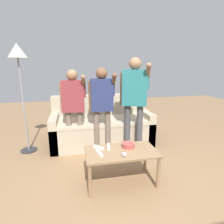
{
  "coord_description": "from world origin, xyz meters",
  "views": [
    {
      "loc": [
        -0.56,
        -2.13,
        1.51
      ],
      "look_at": [
        -0.04,
        0.43,
        0.84
      ],
      "focal_mm": 29.78,
      "sensor_mm": 36.0,
      "label": 1
    }
  ],
  "objects_px": {
    "coffee_table": "(121,155)",
    "game_remote_wand_near": "(99,153)",
    "player_right": "(134,95)",
    "player_center": "(102,101)",
    "game_remote_nunchuk": "(124,154)",
    "game_remote_wand_spare": "(109,146)",
    "couch": "(102,127)",
    "floor_lamp": "(18,62)",
    "player_left": "(73,102)",
    "game_remote_wand_far": "(98,147)",
    "snack_bowl": "(128,145)"
  },
  "relations": [
    {
      "from": "game_remote_nunchuk",
      "to": "player_center",
      "type": "distance_m",
      "value": 1.13
    },
    {
      "from": "couch",
      "to": "coffee_table",
      "type": "xyz_separation_m",
      "value": [
        0.05,
        -1.36,
        0.07
      ]
    },
    {
      "from": "game_remote_nunchuk",
      "to": "floor_lamp",
      "type": "bearing_deg",
      "value": 135.88
    },
    {
      "from": "coffee_table",
      "to": "player_right",
      "type": "relative_size",
      "value": 0.56
    },
    {
      "from": "snack_bowl",
      "to": "game_remote_wand_near",
      "type": "height_order",
      "value": "snack_bowl"
    },
    {
      "from": "player_left",
      "to": "game_remote_wand_far",
      "type": "distance_m",
      "value": 1.01
    },
    {
      "from": "couch",
      "to": "player_left",
      "type": "height_order",
      "value": "player_left"
    },
    {
      "from": "game_remote_wand_far",
      "to": "coffee_table",
      "type": "bearing_deg",
      "value": -25.24
    },
    {
      "from": "player_left",
      "to": "player_right",
      "type": "relative_size",
      "value": 0.88
    },
    {
      "from": "floor_lamp",
      "to": "player_right",
      "type": "bearing_deg",
      "value": -12.26
    },
    {
      "from": "couch",
      "to": "game_remote_wand_near",
      "type": "xyz_separation_m",
      "value": [
        -0.24,
        -1.4,
        0.14
      ]
    },
    {
      "from": "player_center",
      "to": "floor_lamp",
      "type": "bearing_deg",
      "value": 165.63
    },
    {
      "from": "coffee_table",
      "to": "player_center",
      "type": "relative_size",
      "value": 0.62
    },
    {
      "from": "game_remote_nunchuk",
      "to": "floor_lamp",
      "type": "xyz_separation_m",
      "value": [
        -1.4,
        1.36,
        1.08
      ]
    },
    {
      "from": "game_remote_nunchuk",
      "to": "player_right",
      "type": "height_order",
      "value": "player_right"
    },
    {
      "from": "coffee_table",
      "to": "snack_bowl",
      "type": "distance_m",
      "value": 0.17
    },
    {
      "from": "player_left",
      "to": "game_remote_wand_far",
      "type": "relative_size",
      "value": 10.64
    },
    {
      "from": "game_remote_nunchuk",
      "to": "floor_lamp",
      "type": "height_order",
      "value": "floor_lamp"
    },
    {
      "from": "snack_bowl",
      "to": "player_left",
      "type": "distance_m",
      "value": 1.21
    },
    {
      "from": "game_remote_wand_near",
      "to": "coffee_table",
      "type": "bearing_deg",
      "value": 6.32
    },
    {
      "from": "coffee_table",
      "to": "game_remote_wand_near",
      "type": "xyz_separation_m",
      "value": [
        -0.29,
        -0.03,
        0.08
      ]
    },
    {
      "from": "floor_lamp",
      "to": "coffee_table",
      "type": "bearing_deg",
      "value": -41.14
    },
    {
      "from": "game_remote_wand_near",
      "to": "snack_bowl",
      "type": "bearing_deg",
      "value": 15.96
    },
    {
      "from": "couch",
      "to": "game_remote_wand_spare",
      "type": "xyz_separation_m",
      "value": [
        -0.09,
        -1.23,
        0.14
      ]
    },
    {
      "from": "game_remote_nunchuk",
      "to": "player_left",
      "type": "xyz_separation_m",
      "value": [
        -0.57,
        1.12,
        0.43
      ]
    },
    {
      "from": "coffee_table",
      "to": "couch",
      "type": "bearing_deg",
      "value": 92.1
    },
    {
      "from": "game_remote_wand_near",
      "to": "game_remote_wand_spare",
      "type": "bearing_deg",
      "value": 47.24
    },
    {
      "from": "coffee_table",
      "to": "game_remote_wand_spare",
      "type": "relative_size",
      "value": 5.5
    },
    {
      "from": "game_remote_wand_near",
      "to": "game_remote_wand_spare",
      "type": "height_order",
      "value": "same"
    },
    {
      "from": "player_left",
      "to": "game_remote_wand_near",
      "type": "bearing_deg",
      "value": -74.48
    },
    {
      "from": "game_remote_nunchuk",
      "to": "game_remote_wand_near",
      "type": "xyz_separation_m",
      "value": [
        -0.29,
        0.11,
        -0.01
      ]
    },
    {
      "from": "game_remote_wand_far",
      "to": "game_remote_wand_near",
      "type": "bearing_deg",
      "value": -94.6
    },
    {
      "from": "couch",
      "to": "player_right",
      "type": "distance_m",
      "value": 1.01
    },
    {
      "from": "coffee_table",
      "to": "player_right",
      "type": "height_order",
      "value": "player_right"
    },
    {
      "from": "game_remote_nunchuk",
      "to": "game_remote_wand_spare",
      "type": "relative_size",
      "value": 0.53
    },
    {
      "from": "coffee_table",
      "to": "floor_lamp",
      "type": "bearing_deg",
      "value": 138.86
    },
    {
      "from": "floor_lamp",
      "to": "game_remote_wand_spare",
      "type": "bearing_deg",
      "value": -40.96
    },
    {
      "from": "player_left",
      "to": "player_right",
      "type": "xyz_separation_m",
      "value": [
        1.0,
        -0.16,
        0.12
      ]
    },
    {
      "from": "floor_lamp",
      "to": "game_remote_wand_far",
      "type": "distance_m",
      "value": 1.91
    },
    {
      "from": "game_remote_nunchuk",
      "to": "player_left",
      "type": "height_order",
      "value": "player_left"
    },
    {
      "from": "couch",
      "to": "game_remote_wand_spare",
      "type": "distance_m",
      "value": 1.25
    },
    {
      "from": "couch",
      "to": "floor_lamp",
      "type": "height_order",
      "value": "floor_lamp"
    },
    {
      "from": "player_right",
      "to": "player_center",
      "type": "bearing_deg",
      "value": 172.98
    },
    {
      "from": "couch",
      "to": "player_right",
      "type": "height_order",
      "value": "player_right"
    },
    {
      "from": "couch",
      "to": "game_remote_nunchuk",
      "type": "distance_m",
      "value": 1.51
    },
    {
      "from": "game_remote_nunchuk",
      "to": "game_remote_wand_spare",
      "type": "distance_m",
      "value": 0.3
    },
    {
      "from": "player_left",
      "to": "player_center",
      "type": "height_order",
      "value": "player_center"
    },
    {
      "from": "coffee_table",
      "to": "player_center",
      "type": "bearing_deg",
      "value": 96.75
    },
    {
      "from": "game_remote_nunchuk",
      "to": "player_right",
      "type": "bearing_deg",
      "value": 66.09
    },
    {
      "from": "snack_bowl",
      "to": "floor_lamp",
      "type": "relative_size",
      "value": 0.09
    }
  ]
}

